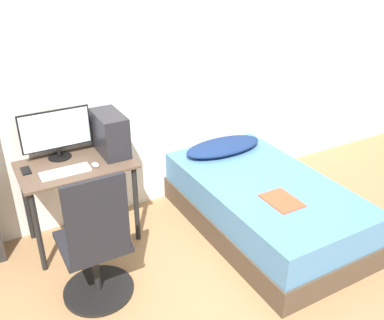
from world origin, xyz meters
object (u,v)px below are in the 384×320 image
at_px(bed, 263,205).
at_px(monitor, 56,132).
at_px(office_chair, 96,253).
at_px(pc_tower, 110,133).
at_px(keyboard, 65,172).

xyz_separation_m(bed, monitor, (-1.55, 0.83, 0.73)).
xyz_separation_m(office_chair, pc_tower, (0.44, 0.83, 0.51)).
bearing_deg(keyboard, pc_tower, 21.61).
bearing_deg(monitor, office_chair, -91.58).
bearing_deg(keyboard, bed, -18.62).
bearing_deg(bed, keyboard, 161.38).
relative_size(monitor, pc_tower, 1.37).
relative_size(office_chair, bed, 0.57).
distance_m(bed, keyboard, 1.74).
bearing_deg(office_chair, keyboard, 90.42).
bearing_deg(pc_tower, keyboard, -158.39).
bearing_deg(monitor, keyboard, -95.93).
bearing_deg(office_chair, monitor, 88.42).
bearing_deg(keyboard, monitor, 84.07).
bearing_deg(office_chair, pc_tower, 61.90).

